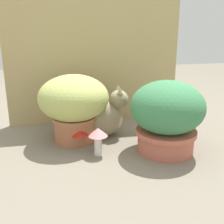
# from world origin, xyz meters

# --- Properties ---
(ground_plane) EXTENTS (6.00, 6.00, 0.00)m
(ground_plane) POSITION_xyz_m (0.00, 0.00, 0.00)
(ground_plane) COLOR slate
(cardboard_backdrop) EXTENTS (1.14, 0.03, 0.96)m
(cardboard_backdrop) POSITION_xyz_m (0.04, 0.48, 0.48)
(cardboard_backdrop) COLOR tan
(cardboard_backdrop) RESTS_ON ground
(grass_planter) EXTENTS (0.40, 0.40, 0.38)m
(grass_planter) POSITION_xyz_m (-0.13, 0.16, 0.22)
(grass_planter) COLOR #B16745
(grass_planter) RESTS_ON ground
(leafy_planter) EXTENTS (0.38, 0.38, 0.38)m
(leafy_planter) POSITION_xyz_m (0.33, -0.08, 0.20)
(leafy_planter) COLOR #BE624E
(leafy_planter) RESTS_ON ground
(cat) EXTENTS (0.38, 0.19, 0.32)m
(cat) POSITION_xyz_m (0.04, 0.19, 0.12)
(cat) COLOR gray
(cat) RESTS_ON ground
(mushroom_ornament_pink) EXTENTS (0.10, 0.10, 0.15)m
(mushroom_ornament_pink) POSITION_xyz_m (-0.03, -0.06, 0.11)
(mushroom_ornament_pink) COLOR silver
(mushroom_ornament_pink) RESTS_ON ground
(mushroom_ornament_red) EXTENTS (0.10, 0.10, 0.12)m
(mushroom_ornament_red) POSITION_xyz_m (-0.11, 0.07, 0.08)
(mushroom_ornament_red) COLOR silver
(mushroom_ornament_red) RESTS_ON ground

